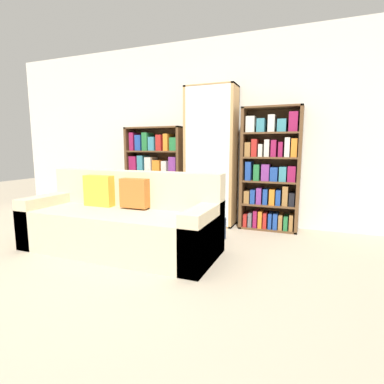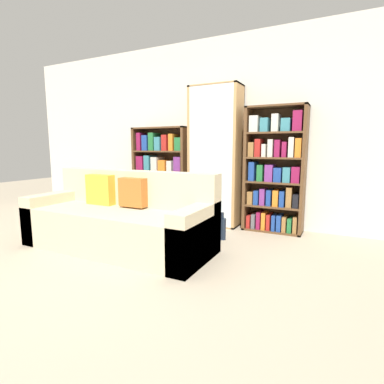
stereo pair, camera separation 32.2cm
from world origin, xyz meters
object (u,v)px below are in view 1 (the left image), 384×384
(display_cabinet, at_px, (211,157))
(couch, at_px, (122,222))
(bookshelf_left, at_px, (155,175))
(wine_bottle, at_px, (223,228))
(bookshelf_right, at_px, (271,171))

(display_cabinet, bearing_deg, couch, -111.47)
(bookshelf_left, distance_m, wine_bottle, 1.57)
(bookshelf_left, bearing_deg, bookshelf_right, 0.01)
(display_cabinet, xyz_separation_m, wine_bottle, (0.37, -0.66, -0.85))
(bookshelf_right, bearing_deg, couch, -134.12)
(display_cabinet, distance_m, bookshelf_right, 0.87)
(display_cabinet, bearing_deg, wine_bottle, -60.57)
(couch, relative_size, wine_bottle, 6.33)
(bookshelf_right, bearing_deg, bookshelf_left, -179.99)
(wine_bottle, bearing_deg, bookshelf_left, 152.60)
(couch, relative_size, bookshelf_right, 1.30)
(display_cabinet, height_order, wine_bottle, display_cabinet)
(bookshelf_right, bearing_deg, wine_bottle, -125.10)
(couch, relative_size, bookshelf_left, 1.50)
(couch, xyz_separation_m, wine_bottle, (0.94, 0.78, -0.17))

